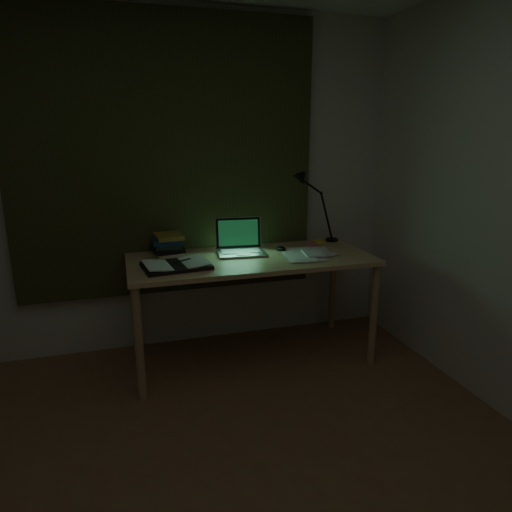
{
  "coord_description": "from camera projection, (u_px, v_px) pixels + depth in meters",
  "views": [
    {
      "loc": [
        -0.35,
        -1.44,
        1.63
      ],
      "look_at": [
        0.51,
        1.43,
        0.82
      ],
      "focal_mm": 32.0,
      "sensor_mm": 36.0,
      "label": 1
    }
  ],
  "objects": [
    {
      "name": "laptop",
      "position": [
        241.0,
        238.0,
        3.27
      ],
      "size": [
        0.38,
        0.42,
        0.25
      ],
      "primitive_type": null,
      "rotation": [
        0.0,
        0.0,
        -0.09
      ],
      "color": "#ACACB1",
      "rests_on": "desk"
    },
    {
      "name": "curtain",
      "position": [
        167.0,
        159.0,
        3.29
      ],
      "size": [
        2.2,
        0.06,
        2.0
      ],
      "primitive_type": "cube",
      "color": "#272D16",
      "rests_on": "wall_back"
    },
    {
      "name": "wall_back",
      "position": [
        168.0,
        186.0,
        3.38
      ],
      "size": [
        3.5,
        0.0,
        2.5
      ],
      "primitive_type": "cube",
      "color": "silver",
      "rests_on": "ground"
    },
    {
      "name": "sticky_yellow",
      "position": [
        318.0,
        241.0,
        3.66
      ],
      "size": [
        0.08,
        0.08,
        0.02
      ],
      "primitive_type": "cube",
      "rotation": [
        0.0,
        0.0,
        0.08
      ],
      "color": "yellow",
      "rests_on": "desk"
    },
    {
      "name": "loose_papers",
      "position": [
        306.0,
        254.0,
        3.28
      ],
      "size": [
        0.41,
        0.42,
        0.02
      ],
      "primitive_type": null,
      "rotation": [
        0.0,
        0.0,
        0.31
      ],
      "color": "white",
      "rests_on": "desk"
    },
    {
      "name": "sticky_pink",
      "position": [
        312.0,
        244.0,
        3.56
      ],
      "size": [
        0.08,
        0.08,
        0.01
      ],
      "primitive_type": "cube",
      "rotation": [
        0.0,
        0.0,
        0.12
      ],
      "color": "#F96085",
      "rests_on": "desk"
    },
    {
      "name": "book_stack",
      "position": [
        168.0,
        244.0,
        3.27
      ],
      "size": [
        0.22,
        0.25,
        0.16
      ],
      "primitive_type": null,
      "rotation": [
        0.0,
        0.0,
        0.08
      ],
      "color": "silver",
      "rests_on": "desk"
    },
    {
      "name": "desk_lamp",
      "position": [
        333.0,
        208.0,
        3.64
      ],
      "size": [
        0.41,
        0.35,
        0.54
      ],
      "primitive_type": null,
      "rotation": [
        0.0,
        0.0,
        -0.21
      ],
      "color": "black",
      "rests_on": "desk"
    },
    {
      "name": "open_textbook",
      "position": [
        176.0,
        265.0,
        2.97
      ],
      "size": [
        0.46,
        0.35,
        0.04
      ],
      "primitive_type": null,
      "rotation": [
        0.0,
        0.0,
        0.12
      ],
      "color": "silver",
      "rests_on": "desk"
    },
    {
      "name": "mouse",
      "position": [
        281.0,
        249.0,
        3.39
      ],
      "size": [
        0.08,
        0.11,
        0.04
      ],
      "primitive_type": "ellipsoid",
      "rotation": [
        0.0,
        0.0,
        0.26
      ],
      "color": "black",
      "rests_on": "desk"
    },
    {
      "name": "desk",
      "position": [
        251.0,
        309.0,
        3.32
      ],
      "size": [
        1.71,
        0.75,
        0.78
      ],
      "primitive_type": null,
      "color": "tan",
      "rests_on": "floor"
    }
  ]
}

